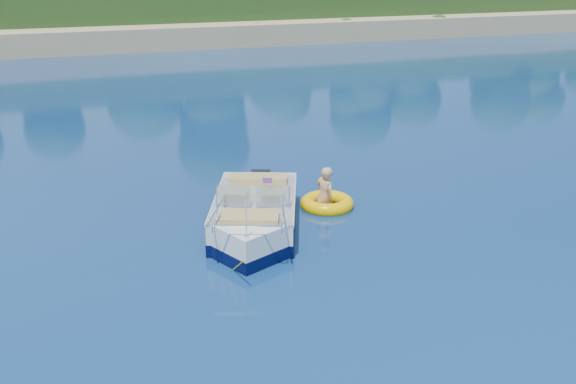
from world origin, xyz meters
The scene contains 5 objects.
ground centered at (0.00, 0.00, 0.00)m, with size 160.00×160.00×0.00m, color #0A1B4C.
shoreline centered at (0.00, 63.77, 0.98)m, with size 170.00×59.00×6.00m.
motorboat centered at (-1.95, 3.89, 0.34)m, with size 3.03×4.92×1.73m.
tow_tube centered at (0.24, 4.75, 0.09)m, with size 1.54×1.54×0.36m.
boy centered at (0.13, 4.73, 0.00)m, with size 0.59×0.39×1.63m, color tan.
Camera 1 is at (-5.90, -9.07, 5.97)m, focal length 40.00 mm.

